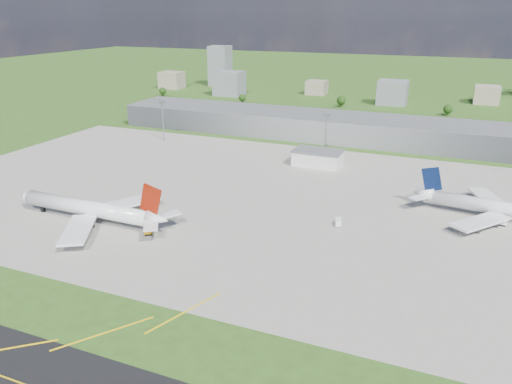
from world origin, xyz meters
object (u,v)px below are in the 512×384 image
at_px(tug_yellow, 148,233).
at_px(van_white_far, 500,223).
at_px(airliner_red_twin, 92,209).
at_px(van_white_near, 338,222).
at_px(airliner_blue_quad, 509,210).

bearing_deg(tug_yellow, van_white_far, -9.85).
xyz_separation_m(tug_yellow, van_white_far, (125.88, 62.61, 0.38)).
bearing_deg(van_white_far, airliner_red_twin, -159.09).
bearing_deg(van_white_near, van_white_far, -81.69).
xyz_separation_m(airliner_red_twin, van_white_far, (154.14, 60.33, -4.24)).
relative_size(airliner_blue_quad, tug_yellow, 19.71).
height_order(van_white_near, van_white_far, van_white_near).
distance_m(tug_yellow, van_white_near, 75.53).
distance_m(airliner_blue_quad, van_white_near, 70.15).
distance_m(airliner_red_twin, van_white_far, 165.58).
xyz_separation_m(airliner_blue_quad, van_white_near, (-63.05, -30.49, -3.95)).
height_order(tug_yellow, van_white_near, van_white_near).
relative_size(airliner_red_twin, van_white_far, 15.72).
distance_m(airliner_red_twin, tug_yellow, 28.72).
bearing_deg(airliner_red_twin, van_white_near, -158.66).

